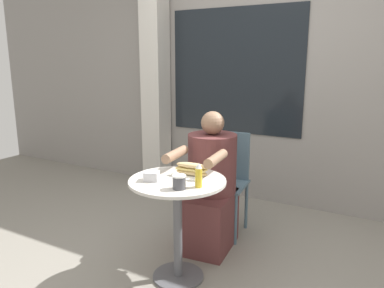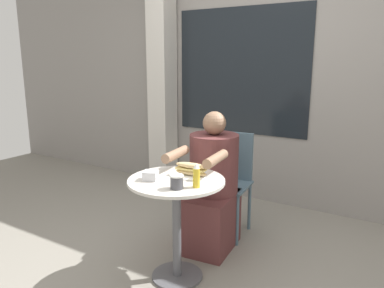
{
  "view_description": "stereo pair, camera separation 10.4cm",
  "coord_description": "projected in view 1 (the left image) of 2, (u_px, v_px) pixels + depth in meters",
  "views": [
    {
      "loc": [
        1.23,
        -2.0,
        1.49
      ],
      "look_at": [
        0.0,
        0.2,
        0.92
      ],
      "focal_mm": 35.0,
      "sensor_mm": 36.0,
      "label": 1
    },
    {
      "loc": [
        1.32,
        -1.95,
        1.49
      ],
      "look_at": [
        0.0,
        0.2,
        0.92
      ],
      "focal_mm": 35.0,
      "sensor_mm": 36.0,
      "label": 2
    }
  ],
  "objects": [
    {
      "name": "napkin_box",
      "position": [
        152.0,
        176.0,
        2.43
      ],
      "size": [
        0.12,
        0.12,
        0.06
      ],
      "rotation": [
        0.0,
        0.0,
        0.39
      ],
      "color": "silver",
      "rests_on": "cafe_table"
    },
    {
      "name": "diner_chair",
      "position": [
        227.0,
        173.0,
        3.26
      ],
      "size": [
        0.42,
        0.42,
        0.87
      ],
      "rotation": [
        0.0,
        0.0,
        3.25
      ],
      "color": "slate",
      "rests_on": "ground_plane"
    },
    {
      "name": "ground_plane",
      "position": [
        178.0,
        277.0,
        2.61
      ],
      "size": [
        8.0,
        8.0,
        0.0
      ],
      "primitive_type": "plane",
      "color": "gray"
    },
    {
      "name": "seated_diner",
      "position": [
        210.0,
        191.0,
        2.96
      ],
      "size": [
        0.44,
        0.71,
        1.1
      ],
      "rotation": [
        0.0,
        0.0,
        3.25
      ],
      "color": "brown",
      "rests_on": "ground_plane"
    },
    {
      "name": "condiment_bottle",
      "position": [
        199.0,
        175.0,
        2.29
      ],
      "size": [
        0.04,
        0.04,
        0.16
      ],
      "color": "gold",
      "rests_on": "cafe_table"
    },
    {
      "name": "cafe_table",
      "position": [
        178.0,
        207.0,
        2.5
      ],
      "size": [
        0.64,
        0.64,
        0.72
      ],
      "color": "beige",
      "rests_on": "ground_plane"
    },
    {
      "name": "storefront_wall",
      "position": [
        266.0,
        68.0,
        3.79
      ],
      "size": [
        8.0,
        0.09,
        2.8
      ],
      "color": "gray",
      "rests_on": "ground_plane"
    },
    {
      "name": "drink_cup",
      "position": [
        179.0,
        182.0,
        2.27
      ],
      "size": [
        0.08,
        0.08,
        0.09
      ],
      "color": "#424247",
      "rests_on": "cafe_table"
    },
    {
      "name": "lattice_pillar",
      "position": [
        156.0,
        85.0,
        4.26
      ],
      "size": [
        0.25,
        0.25,
        2.4
      ],
      "color": "beige",
      "rests_on": "ground_plane"
    },
    {
      "name": "sandwich_on_plate",
      "position": [
        192.0,
        170.0,
        2.51
      ],
      "size": [
        0.23,
        0.2,
        0.09
      ],
      "rotation": [
        0.0,
        0.0,
        0.09
      ],
      "color": "white",
      "rests_on": "cafe_table"
    }
  ]
}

